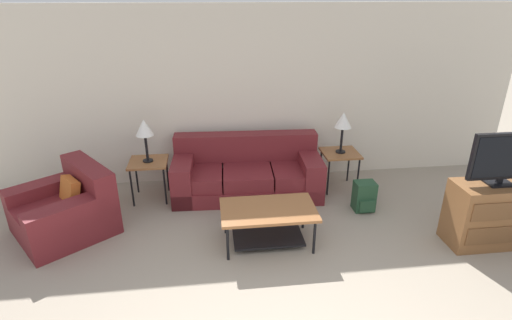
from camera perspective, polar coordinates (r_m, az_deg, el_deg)
The scene contains 11 objects.
wall_back at distance 5.98m, azimuth -1.69°, elevation 9.08°, with size 8.42×0.06×2.60m.
couch at distance 5.79m, azimuth -1.30°, elevation -1.97°, with size 2.13×0.99×0.82m.
armchair at distance 5.42m, azimuth -25.44°, elevation -6.45°, with size 1.42×1.43×0.80m.
coffee_table at distance 4.64m, azimuth 1.75°, elevation -8.23°, with size 1.09×0.65×0.46m.
side_table_left at distance 5.72m, azimuth -15.10°, elevation -0.72°, with size 0.52×0.49×0.58m.
side_table_right at distance 5.96m, azimuth 11.92°, elevation 0.56°, with size 0.52×0.49×0.58m.
table_lamp_left at distance 5.54m, azimuth -15.67°, elevation 4.29°, with size 0.24×0.24×0.60m.
table_lamp_right at distance 5.78m, azimuth 12.35°, elevation 5.41°, with size 0.24×0.24×0.60m.
tv_console at distance 5.36m, azimuth 30.50°, elevation -6.64°, with size 0.94×0.46×0.77m.
television at distance 5.08m, azimuth 32.08°, elevation 0.30°, with size 0.81×0.20×0.60m.
backpack at distance 5.56m, azimuth 15.20°, elevation -5.07°, with size 0.27×0.29×0.41m.
Camera 1 is at (-0.52, -1.83, 2.76)m, focal length 28.00 mm.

